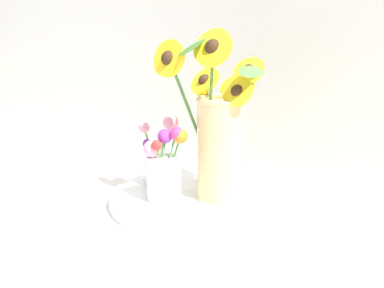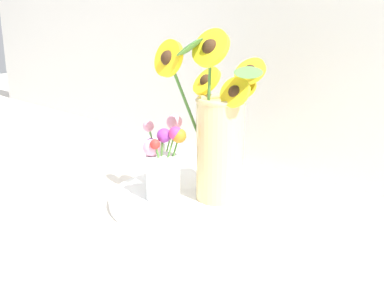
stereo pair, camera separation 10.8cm
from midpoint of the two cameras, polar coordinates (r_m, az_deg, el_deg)
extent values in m
plane|color=silver|center=(1.10, 0.39, -8.17)|extent=(6.00, 6.00, 0.00)
cylinder|color=white|center=(1.12, 2.76, -6.95)|extent=(0.41, 0.41, 0.02)
cylinder|color=#D1B77A|center=(1.07, 6.46, -0.96)|extent=(0.11, 0.11, 0.24)
torus|color=#D1B77A|center=(1.04, 6.67, 5.52)|extent=(0.12, 0.12, 0.01)
cylinder|color=#427533|center=(1.06, 3.02, 2.97)|extent=(0.07, 0.09, 0.28)
cylinder|color=yellow|center=(1.03, 0.04, 10.82)|extent=(0.10, 0.04, 0.10)
sphere|color=#382314|center=(1.03, 0.04, 10.82)|extent=(0.04, 0.04, 0.04)
cylinder|color=#427533|center=(1.09, 8.26, 0.83)|extent=(0.01, 0.05, 0.23)
cylinder|color=yellow|center=(1.09, 9.32, 7.03)|extent=(0.07, 0.06, 0.05)
sphere|color=#382314|center=(1.09, 9.32, 7.03)|extent=(0.03, 0.03, 0.03)
cylinder|color=#427533|center=(1.09, 8.09, 1.48)|extent=(0.05, 0.07, 0.20)
cylinder|color=yellow|center=(1.11, 8.34, 7.28)|extent=(0.08, 0.06, 0.06)
sphere|color=#382314|center=(1.11, 8.34, 7.28)|extent=(0.03, 0.03, 0.03)
cylinder|color=#427533|center=(1.07, 5.42, 2.22)|extent=(0.07, 0.04, 0.20)
cylinder|color=yellow|center=(1.09, 4.74, 7.94)|extent=(0.09, 0.06, 0.09)
sphere|color=#382314|center=(1.09, 4.74, 7.94)|extent=(0.03, 0.03, 0.03)
cylinder|color=#427533|center=(1.03, 7.95, 0.04)|extent=(0.03, 0.02, 0.24)
cylinder|color=yellow|center=(0.99, 8.60, 6.51)|extent=(0.08, 0.05, 0.07)
sphere|color=#382314|center=(0.99, 8.60, 6.51)|extent=(0.03, 0.03, 0.03)
cylinder|color=#427533|center=(1.02, 5.09, 3.46)|extent=(0.03, 0.02, 0.31)
cylinder|color=yellow|center=(0.99, 5.58, 12.05)|extent=(0.10, 0.06, 0.09)
sphere|color=#382314|center=(0.99, 5.58, 12.05)|extent=(0.04, 0.04, 0.04)
cylinder|color=#427533|center=(1.07, 9.12, 2.42)|extent=(0.01, 0.05, 0.24)
cylinder|color=yellow|center=(1.06, 10.32, 9.04)|extent=(0.08, 0.06, 0.06)
sphere|color=#382314|center=(1.06, 10.32, 9.04)|extent=(0.03, 0.03, 0.03)
ellipsoid|color=#477F38|center=(0.99, 10.40, 8.92)|extent=(0.05, 0.10, 0.03)
ellipsoid|color=#477F38|center=(1.00, 2.78, 12.07)|extent=(0.13, 0.11, 0.07)
cylinder|color=white|center=(1.08, -0.86, -4.31)|extent=(0.08, 0.08, 0.11)
cylinder|color=#4C8438|center=(1.07, -1.05, -2.12)|extent=(0.01, 0.02, 0.12)
sphere|color=purple|center=(1.05, -0.79, 1.01)|extent=(0.03, 0.03, 0.03)
cylinder|color=#4C8438|center=(1.06, -1.00, -3.09)|extent=(0.02, 0.03, 0.12)
sphere|color=red|center=(1.04, -1.78, -0.06)|extent=(0.02, 0.02, 0.02)
cylinder|color=#4C8438|center=(1.07, -1.92, -3.02)|extent=(0.03, 0.01, 0.09)
sphere|color=pink|center=(1.06, -2.32, -0.54)|extent=(0.04, 0.04, 0.04)
cylinder|color=#4C8438|center=(1.07, 0.31, -2.21)|extent=(0.04, 0.02, 0.12)
sphere|color=orange|center=(1.04, 1.30, 1.02)|extent=(0.03, 0.03, 0.03)
cylinder|color=#4C8438|center=(1.06, -0.21, -1.97)|extent=(0.02, 0.04, 0.12)
sphere|color=#C6337A|center=(1.04, 0.77, 1.36)|extent=(0.03, 0.03, 0.03)
sphere|color=white|center=(1.19, -1.57, -3.23)|extent=(0.08, 0.08, 0.08)
cylinder|color=white|center=(1.17, -1.59, -0.75)|extent=(0.03, 0.03, 0.03)
cylinder|color=#568E42|center=(1.18, -0.41, -0.18)|extent=(0.03, 0.02, 0.12)
sphere|color=pink|center=(1.16, 0.40, 2.78)|extent=(0.04, 0.04, 0.04)
cylinder|color=#568E42|center=(1.18, -2.39, -1.99)|extent=(0.01, 0.01, 0.09)
sphere|color=purple|center=(1.17, -2.66, 0.16)|extent=(0.02, 0.02, 0.02)
cylinder|color=#568E42|center=(1.18, -2.09, -0.95)|extent=(0.04, 0.02, 0.13)
sphere|color=pink|center=(1.17, -2.96, 2.24)|extent=(0.03, 0.03, 0.03)
camera|label=1|loc=(0.05, -87.14, 0.80)|focal=42.00mm
camera|label=2|loc=(0.05, 92.86, -0.80)|focal=42.00mm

